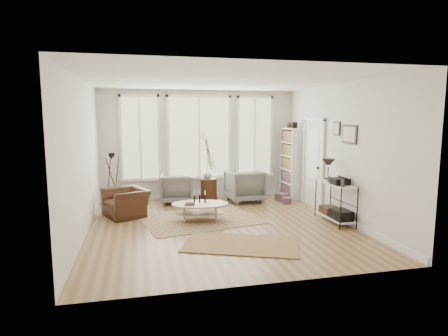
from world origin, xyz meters
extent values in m
plane|color=#987349|center=(0.00, 0.00, 0.00)|extent=(5.50, 5.50, 0.00)
plane|color=white|center=(0.00, 0.00, 2.90)|extent=(5.50, 5.50, 0.00)
cube|color=silver|center=(0.00, 2.75, 1.45)|extent=(5.20, 0.04, 2.90)
cube|color=silver|center=(0.00, -2.75, 1.45)|extent=(5.20, 0.04, 2.90)
cube|color=silver|center=(-2.60, 0.00, 1.45)|extent=(0.04, 5.50, 2.90)
cube|color=silver|center=(2.60, 0.00, 1.45)|extent=(0.04, 5.50, 2.90)
cube|color=white|center=(0.00, 2.74, 0.06)|extent=(5.10, 0.04, 0.12)
cube|color=white|center=(2.58, 0.00, 0.06)|extent=(0.03, 5.40, 0.12)
cube|color=#D2C380|center=(0.00, 2.73, 1.65)|extent=(1.60, 0.03, 2.10)
cube|color=#D2C380|center=(-1.55, 2.73, 1.65)|extent=(0.90, 0.03, 2.10)
cube|color=#D2C380|center=(1.55, 2.73, 1.65)|extent=(0.90, 0.03, 2.10)
cube|color=white|center=(0.00, 2.71, 1.65)|extent=(1.74, 0.06, 2.24)
cube|color=white|center=(-1.55, 2.71, 1.65)|extent=(1.04, 0.06, 2.24)
cube|color=white|center=(1.55, 2.71, 1.65)|extent=(1.04, 0.06, 2.24)
cube|color=white|center=(0.00, 2.69, 0.57)|extent=(4.10, 0.12, 0.06)
cube|color=silver|center=(2.58, 1.15, 1.05)|extent=(0.04, 0.88, 2.10)
cube|color=white|center=(2.56, 1.15, 1.30)|extent=(0.01, 0.55, 1.20)
cube|color=white|center=(2.56, 0.66, 1.05)|extent=(0.06, 0.08, 2.18)
cube|color=white|center=(2.56, 1.64, 1.05)|extent=(0.06, 0.08, 2.18)
cube|color=white|center=(2.56, 1.15, 2.14)|extent=(0.06, 1.06, 0.08)
sphere|color=black|center=(2.53, 0.82, 1.00)|extent=(0.06, 0.06, 0.06)
cube|color=white|center=(2.43, 1.81, 0.95)|extent=(0.30, 0.03, 1.90)
cube|color=white|center=(2.43, 2.63, 0.95)|extent=(0.30, 0.03, 1.90)
cube|color=white|center=(2.58, 2.23, 0.95)|extent=(0.02, 0.85, 1.90)
cube|color=white|center=(2.43, 2.23, 0.95)|extent=(0.30, 0.81, 1.90)
cube|color=brown|center=(2.43, 2.23, 0.95)|extent=(0.24, 0.75, 1.76)
cube|color=black|center=(2.43, 2.02, 1.98)|extent=(0.12, 0.10, 0.16)
sphere|color=#3B2012|center=(2.43, 2.38, 1.97)|extent=(0.14, 0.14, 0.14)
cube|color=white|center=(2.38, -0.30, 0.12)|extent=(0.37, 1.07, 0.03)
cube|color=white|center=(2.38, -0.30, 0.82)|extent=(0.37, 1.07, 0.02)
cylinder|color=black|center=(2.20, -0.83, 0.42)|extent=(0.02, 0.02, 0.85)
cylinder|color=black|center=(2.56, -0.83, 0.42)|extent=(0.02, 0.02, 0.85)
cylinder|color=black|center=(2.20, 0.23, 0.42)|extent=(0.02, 0.02, 0.85)
cylinder|color=black|center=(2.56, 0.23, 0.42)|extent=(0.02, 0.02, 0.85)
cylinder|color=black|center=(2.38, 0.05, 0.88)|extent=(0.14, 0.14, 0.02)
cylinder|color=black|center=(2.38, 0.05, 1.01)|extent=(0.02, 0.02, 0.30)
cone|color=black|center=(2.38, 0.05, 1.21)|extent=(0.28, 0.28, 0.18)
cube|color=black|center=(2.38, -0.45, 0.91)|extent=(0.32, 0.30, 0.13)
cube|color=black|center=(2.38, -0.55, 0.23)|extent=(0.32, 0.45, 0.20)
cube|color=#3B2012|center=(2.38, -0.08, 0.21)|extent=(0.32, 0.40, 0.16)
cube|color=black|center=(2.28, -0.72, 0.91)|extent=(0.02, 0.10, 0.14)
cube|color=black|center=(2.28, -0.18, 0.91)|extent=(0.02, 0.10, 0.12)
cube|color=black|center=(2.58, -0.40, 1.85)|extent=(0.03, 0.52, 0.38)
cube|color=white|center=(2.56, -0.40, 1.85)|extent=(0.01, 0.44, 0.30)
cube|color=black|center=(2.58, 0.10, 1.95)|extent=(0.03, 0.24, 0.30)
cube|color=white|center=(2.56, 0.10, 1.95)|extent=(0.01, 0.18, 0.24)
cube|color=brown|center=(-0.34, 0.55, 0.01)|extent=(2.73, 2.27, 0.01)
cube|color=brown|center=(0.09, -1.20, 0.01)|extent=(2.22, 1.74, 0.01)
ellipsoid|color=tan|center=(-0.36, 0.45, 0.17)|extent=(1.11, 0.80, 0.03)
ellipsoid|color=tan|center=(-0.36, 0.45, 0.36)|extent=(1.30, 0.94, 0.04)
cylinder|color=tan|center=(-0.69, 0.26, 0.17)|extent=(0.03, 0.03, 0.34)
cylinder|color=tan|center=(-0.02, 0.26, 0.17)|extent=(0.03, 0.03, 0.34)
cylinder|color=tan|center=(-0.69, 0.64, 0.17)|extent=(0.03, 0.03, 0.34)
cylinder|color=tan|center=(-0.02, 0.64, 0.17)|extent=(0.03, 0.03, 0.34)
cylinder|color=black|center=(-0.47, 0.49, 0.47)|extent=(0.03, 0.03, 0.17)
cylinder|color=black|center=(-0.36, 0.49, 0.47)|extent=(0.03, 0.03, 0.17)
cylinder|color=black|center=(-0.24, 0.49, 0.47)|extent=(0.03, 0.03, 0.17)
cube|color=#384E2C|center=(-0.58, 0.36, 0.41)|extent=(0.21, 0.15, 0.06)
imported|color=slate|center=(-0.67, 2.24, 0.38)|extent=(0.92, 0.94, 0.76)
imported|color=slate|center=(1.07, 2.02, 0.42)|extent=(0.97, 0.99, 0.84)
cylinder|color=#3B2012|center=(0.14, 2.11, 0.31)|extent=(0.42, 0.42, 0.63)
imported|color=silver|center=(0.12, 2.22, 0.76)|extent=(0.33, 0.33, 0.26)
imported|color=#3B2012|center=(-1.90, 1.20, 0.31)|extent=(1.20, 1.14, 0.61)
cylinder|color=black|center=(-2.25, 2.27, 1.21)|extent=(0.06, 0.06, 0.06)
cube|color=black|center=(-2.25, 2.27, 1.28)|extent=(0.15, 0.12, 0.09)
cylinder|color=black|center=(-2.25, 2.19, 1.28)|extent=(0.06, 0.07, 0.06)
cube|color=brown|center=(2.05, 1.86, 0.10)|extent=(0.33, 0.37, 0.20)
cube|color=brown|center=(2.05, 1.53, 0.08)|extent=(0.22, 0.27, 0.16)
camera|label=1|loc=(-1.58, -7.23, 2.21)|focal=30.00mm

